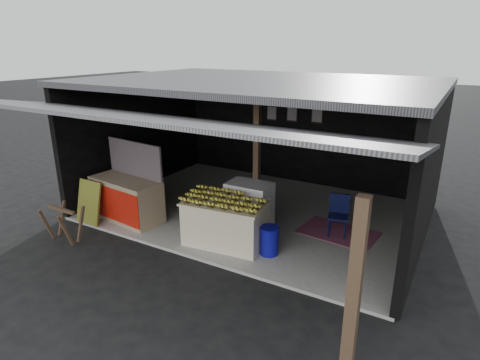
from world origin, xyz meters
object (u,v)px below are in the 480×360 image
Objects in this scene: neighbor_stall at (127,197)px; banana_table at (226,222)px; white_crate at (249,206)px; sawhorse at (63,220)px; plastic_chair at (339,211)px; water_barrel at (269,241)px.

banana_table is at bearing 8.93° from neighbor_stall.
white_crate is 1.37× the size of sawhorse.
sawhorse is at bearing -160.57° from plastic_chair.
white_crate is 2.69m from neighbor_stall.
plastic_chair is (4.61, 2.89, 0.10)m from sawhorse.
banana_table reaches higher than plastic_chair.
water_barrel is (3.78, 1.45, -0.13)m from sawhorse.
plastic_chair is at bearing 59.96° from water_barrel.
neighbor_stall is at bearing -161.03° from white_crate.
plastic_chair is (0.83, 1.44, 0.23)m from water_barrel.
water_barrel is at bearing 21.43° from sawhorse.
banana_table is at bearing -178.72° from water_barrel.
banana_table reaches higher than sawhorse.
sawhorse is at bearing -143.62° from white_crate.
white_crate is at bearing 37.52° from sawhorse.
neighbor_stall is 2.35× the size of sawhorse.
white_crate reaches higher than plastic_chair.
water_barrel is (0.84, -0.77, -0.24)m from white_crate.
banana_table is at bearing 26.96° from sawhorse.
water_barrel is 1.68m from plastic_chair.
neighbor_stall is (-2.46, -0.11, 0.08)m from banana_table.
neighbor_stall is 2.06× the size of plastic_chair.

